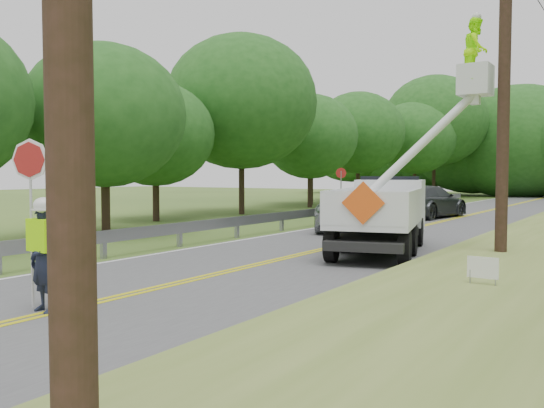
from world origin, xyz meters
The scene contains 10 objects.
ground centered at (0.00, 0.00, 0.00)m, with size 140.00×140.00×0.00m, color #3C5722.
road centered at (0.00, 14.00, 0.01)m, with size 7.20×96.00×0.03m.
guardrail centered at (-4.02, 14.91, 0.55)m, with size 0.18×48.00×0.77m.
treeline_left centered at (-10.46, 32.57, 5.89)m, with size 11.87×55.13×11.80m.
flagger centered at (-0.13, -0.60, 1.03)m, with size 1.11×0.45×2.84m.
bucket_truck centered at (1.70, 9.96, 1.46)m, with size 4.80×6.59×6.25m.
suv_silver centered at (-1.83, 14.77, 0.79)m, with size 2.55×5.53×1.54m, color #B1B5B8.
suv_darkgrey centered at (-1.39, 22.79, 0.86)m, with size 2.34×5.76×1.67m, color #33373A.
stop_sign_permanent centered at (-4.95, 20.04, 1.73)m, with size 0.48×0.32×2.60m.
yard_sign centered at (5.65, 4.23, 0.57)m, with size 0.55×0.05×0.79m.
Camera 1 is at (8.04, -6.34, 2.27)m, focal length 37.87 mm.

